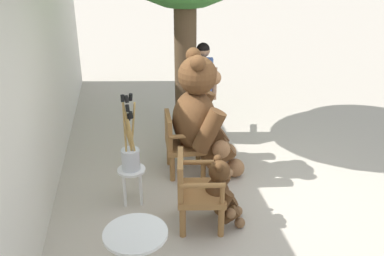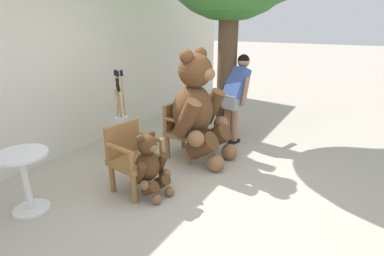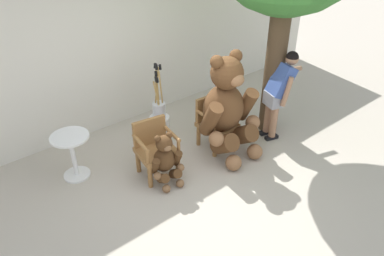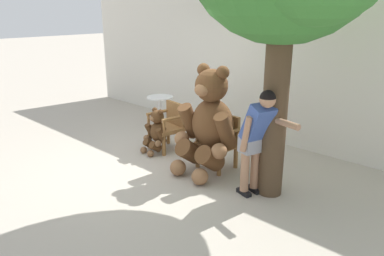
# 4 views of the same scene
# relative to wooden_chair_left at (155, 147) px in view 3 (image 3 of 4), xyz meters

# --- Properties ---
(ground_plane) EXTENTS (60.00, 60.00, 0.00)m
(ground_plane) POSITION_rel_wooden_chair_left_xyz_m (0.60, -0.64, -0.46)
(ground_plane) COLOR #B2A899
(back_wall) EXTENTS (10.00, 0.16, 2.80)m
(back_wall) POSITION_rel_wooden_chair_left_xyz_m (0.60, 1.76, 0.94)
(back_wall) COLOR silver
(back_wall) RESTS_ON ground
(wooden_chair_left) EXTENTS (0.63, 0.59, 0.86)m
(wooden_chair_left) POSITION_rel_wooden_chair_left_xyz_m (0.00, 0.00, 0.00)
(wooden_chair_left) COLOR olive
(wooden_chair_left) RESTS_ON ground
(wooden_chair_right) EXTENTS (0.57, 0.53, 0.86)m
(wooden_chair_right) POSITION_rel_wooden_chair_left_xyz_m (1.21, 0.00, 0.00)
(wooden_chair_right) COLOR olive
(wooden_chair_right) RESTS_ON ground
(teddy_bear_large) EXTENTS (1.03, 0.97, 1.71)m
(teddy_bear_large) POSITION_rel_wooden_chair_left_xyz_m (1.20, -0.27, 0.38)
(teddy_bear_large) COLOR brown
(teddy_bear_large) RESTS_ON ground
(teddy_bear_small) EXTENTS (0.50, 0.50, 0.82)m
(teddy_bear_small) POSITION_rel_wooden_chair_left_xyz_m (-0.02, -0.29, -0.06)
(teddy_bear_small) COLOR #4C3019
(teddy_bear_small) RESTS_ON ground
(person_visitor) EXTENTS (0.83, 0.48, 1.54)m
(person_visitor) POSITION_rel_wooden_chair_left_xyz_m (2.21, -0.47, 0.45)
(person_visitor) COLOR black
(person_visitor) RESTS_ON ground
(white_stool) EXTENTS (0.34, 0.34, 0.46)m
(white_stool) POSITION_rel_wooden_chair_left_xyz_m (0.57, 0.69, -0.11)
(white_stool) COLOR white
(white_stool) RESTS_ON ground
(brush_bucket) EXTENTS (0.22, 0.22, 0.95)m
(brush_bucket) POSITION_rel_wooden_chair_left_xyz_m (0.57, 0.69, 0.21)
(brush_bucket) COLOR silver
(brush_bucket) RESTS_ON white_stool
(round_side_table) EXTENTS (0.56, 0.56, 0.72)m
(round_side_table) POSITION_rel_wooden_chair_left_xyz_m (-0.99, 0.69, -0.01)
(round_side_table) COLOR white
(round_side_table) RESTS_ON ground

